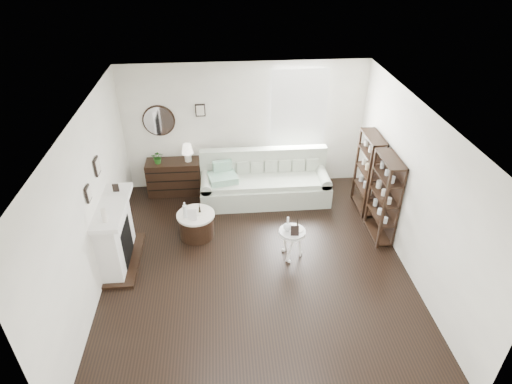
{
  "coord_description": "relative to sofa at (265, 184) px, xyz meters",
  "views": [
    {
      "loc": [
        -0.48,
        -5.49,
        4.94
      ],
      "look_at": [
        0.06,
        0.8,
        0.96
      ],
      "focal_mm": 30.0,
      "sensor_mm": 36.0,
      "label": 1
    }
  ],
  "objects": [
    {
      "name": "eiffel_ped",
      "position": [
        0.36,
        -1.88,
        0.32
      ],
      "size": [
        0.12,
        0.12,
        0.2
      ],
      "primitive_type": null,
      "rotation": [
        0.0,
        0.0,
        0.01
      ],
      "color": "black",
      "rests_on": "pedestal_table"
    },
    {
      "name": "shelf_unit_far",
      "position": [
        1.98,
        -0.53,
        0.46
      ],
      "size": [
        0.3,
        0.8,
        1.6
      ],
      "color": "black",
      "rests_on": "ground"
    },
    {
      "name": "room",
      "position": [
        0.38,
        0.62,
        1.26
      ],
      "size": [
        5.5,
        5.5,
        5.5
      ],
      "color": "black",
      "rests_on": "ground"
    },
    {
      "name": "quilt",
      "position": [
        -0.86,
        -0.13,
        0.26
      ],
      "size": [
        0.63,
        0.55,
        0.14
      ],
      "primitive_type": "cube",
      "rotation": [
        0.0,
        0.0,
        0.2
      ],
      "color": "#268C6C",
      "rests_on": "sofa"
    },
    {
      "name": "shelf_unit_near",
      "position": [
        1.98,
        -1.43,
        0.46
      ],
      "size": [
        0.3,
        0.8,
        1.6
      ],
      "color": "black",
      "rests_on": "ground"
    },
    {
      "name": "sofa",
      "position": [
        0.0,
        0.0,
        0.0
      ],
      "size": [
        2.63,
        0.91,
        1.02
      ],
      "color": "#AFB8A4",
      "rests_on": "ground"
    },
    {
      "name": "bottle_drum",
      "position": [
        -1.55,
        -1.26,
        0.3
      ],
      "size": [
        0.07,
        0.07,
        0.31
      ],
      "primitive_type": "cylinder",
      "color": "silver",
      "rests_on": "drum_table"
    },
    {
      "name": "drum_table",
      "position": [
        -1.38,
        -1.18,
        -0.1
      ],
      "size": [
        0.69,
        0.69,
        0.48
      ],
      "rotation": [
        0.0,
        0.0,
        -0.35
      ],
      "color": "black",
      "rests_on": "ground"
    },
    {
      "name": "flask_ped",
      "position": [
        0.19,
        -1.89,
        0.35
      ],
      "size": [
        0.14,
        0.14,
        0.27
      ],
      "primitive_type": null,
      "color": "silver",
      "rests_on": "pedestal_table"
    },
    {
      "name": "dresser",
      "position": [
        -1.89,
        0.39,
        0.03
      ],
      "size": [
        1.12,
        0.48,
        0.75
      ],
      "color": "black",
      "rests_on": "ground"
    },
    {
      "name": "suitcase",
      "position": [
        1.0,
        0.14,
        -0.13
      ],
      "size": [
        0.67,
        0.38,
        0.42
      ],
      "primitive_type": "cube",
      "rotation": [
        0.0,
        0.0,
        -0.29
      ],
      "color": "brown",
      "rests_on": "ground"
    },
    {
      "name": "fireplace",
      "position": [
        -2.67,
        -1.78,
        0.2
      ],
      "size": [
        0.5,
        1.4,
        1.84
      ],
      "color": "white",
      "rests_on": "ground"
    },
    {
      "name": "card_frame_drum",
      "position": [
        -1.43,
        -1.35,
        0.25
      ],
      "size": [
        0.16,
        0.06,
        0.21
      ],
      "primitive_type": "cube",
      "rotation": [
        -0.21,
        0.0,
        -0.0
      ],
      "color": "silver",
      "rests_on": "drum_table"
    },
    {
      "name": "eiffel_drum",
      "position": [
        -1.3,
        -1.13,
        0.24
      ],
      "size": [
        0.12,
        0.12,
        0.19
      ],
      "primitive_type": null,
      "rotation": [
        0.0,
        0.0,
        0.1
      ],
      "color": "black",
      "rests_on": "drum_table"
    },
    {
      "name": "table_lamp",
      "position": [
        -1.56,
        0.39,
        0.6
      ],
      "size": [
        0.27,
        0.27,
        0.38
      ],
      "primitive_type": null,
      "rotation": [
        0.0,
        0.0,
        0.16
      ],
      "color": "#F4E6CD",
      "rests_on": "dresser"
    },
    {
      "name": "potted_plant",
      "position": [
        -2.17,
        0.34,
        0.54
      ],
      "size": [
        0.25,
        0.22,
        0.27
      ],
      "primitive_type": "imported",
      "rotation": [
        0.0,
        0.0,
        0.04
      ],
      "color": "#225B1A",
      "rests_on": "dresser"
    },
    {
      "name": "card_frame_ped",
      "position": [
        0.29,
        -2.03,
        0.31
      ],
      "size": [
        0.14,
        0.06,
        0.18
      ],
      "primitive_type": "cube",
      "rotation": [
        -0.21,
        0.0,
        -0.07
      ],
      "color": "black",
      "rests_on": "pedestal_table"
    },
    {
      "name": "pedestal_table",
      "position": [
        0.27,
        -1.91,
        0.17
      ],
      "size": [
        0.46,
        0.46,
        0.56
      ],
      "rotation": [
        0.0,
        0.0,
        -0.31
      ],
      "color": "silver",
      "rests_on": "ground"
    }
  ]
}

